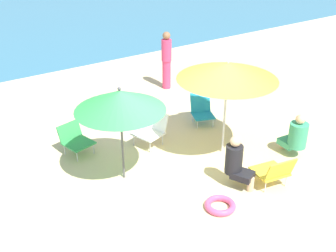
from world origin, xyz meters
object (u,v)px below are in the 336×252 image
person_c (166,60)px  beach_chair_b (202,109)px  umbrella_yellow (228,71)px  beach_chair_a (152,128)px  beach_chair_c (274,171)px  swim_ring (220,205)px  person_a (236,162)px  umbrella_green (120,100)px  beach_chair_d (75,139)px  person_b (296,136)px

person_c → beach_chair_b: bearing=54.3°
umbrella_yellow → beach_chair_a: 1.99m
beach_chair_c → beach_chair_b: bearing=-0.9°
swim_ring → person_c: bearing=66.2°
person_a → beach_chair_b: bearing=131.6°
beach_chair_c → beach_chair_a: bearing=30.4°
umbrella_yellow → person_c: 3.64m
beach_chair_a → swim_ring: size_ratio=1.40×
umbrella_green → swim_ring: bearing=-61.8°
umbrella_green → beach_chair_c: size_ratio=2.59×
beach_chair_c → person_a: (-0.53, 0.39, 0.16)m
beach_chair_c → beach_chair_d: (-2.40, 3.00, -0.02)m
beach_chair_d → person_b: (3.54, -2.47, 0.12)m
beach_chair_a → beach_chair_d: beach_chair_a is taller
umbrella_yellow → person_a: size_ratio=1.99×
beach_chair_c → person_a: bearing=62.5°
person_a → umbrella_yellow: bearing=126.3°
umbrella_yellow → swim_ring: size_ratio=3.75×
swim_ring → umbrella_yellow: bearing=48.9°
umbrella_yellow → person_c: bearing=75.0°
umbrella_green → umbrella_yellow: bearing=-7.8°
swim_ring → beach_chair_b: bearing=58.1°
umbrella_green → person_b: (3.17, -1.16, -1.10)m
beach_chair_b → beach_chair_c: size_ratio=0.97×
beach_chair_a → person_c: (1.90, 2.33, 0.44)m
swim_ring → beach_chair_d: bearing=113.0°
umbrella_yellow → beach_chair_c: 1.97m
umbrella_green → person_c: umbrella_green is taller
umbrella_green → beach_chair_b: size_ratio=2.67×
umbrella_green → beach_chair_c: bearing=-39.8°
beach_chair_b → beach_chair_c: 2.72m
person_a → person_c: person_c is taller
person_c → person_b: bearing=69.1°
beach_chair_a → person_c: bearing=-146.8°
beach_chair_b → person_a: (-1.01, -2.28, 0.16)m
person_c → swim_ring: bearing=42.8°
beach_chair_d → umbrella_green: bearing=1.5°
swim_ring → beach_chair_a: bearing=85.4°
umbrella_green → beach_chair_c: umbrella_green is taller
beach_chair_a → beach_chair_c: beach_chair_a is taller
person_b → person_c: 4.29m
beach_chair_b → beach_chair_c: beach_chair_b is taller
umbrella_green → person_a: umbrella_green is taller
beach_chair_b → beach_chair_d: 2.91m
umbrella_yellow → beach_chair_c: bearing=-91.7°
umbrella_green → swim_ring: size_ratio=3.44×
beach_chair_c → person_b: (1.14, 0.53, 0.10)m
beach_chair_a → person_c: person_c is taller
beach_chair_d → person_a: bearing=21.3°
beach_chair_c → person_a: size_ratio=0.70×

